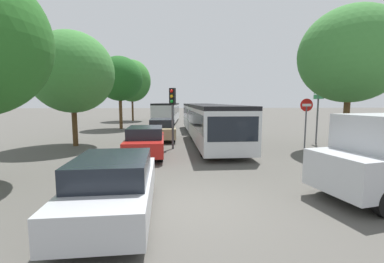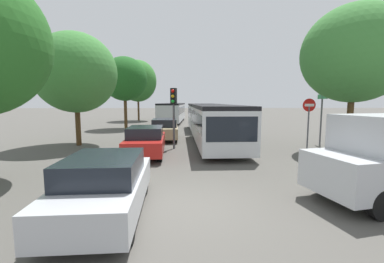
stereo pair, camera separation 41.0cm
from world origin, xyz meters
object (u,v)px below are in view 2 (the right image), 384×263
direction_sign_post (322,103)px  queued_car_silver (105,185)px  queued_car_tan (165,129)px  tree_right_near (354,54)px  tree_left_far (125,79)px  articulated_bus (209,118)px  no_entry_sign (309,116)px  traffic_light (174,104)px  tree_left_mid (77,75)px  city_bus_rear (173,111)px  queued_car_red (146,141)px  tree_left_distant (138,82)px

direction_sign_post → queued_car_silver: bearing=51.1°
queued_car_tan → tree_right_near: bearing=-118.3°
queued_car_silver → tree_right_near: bearing=-58.1°
tree_left_far → tree_right_near: bearing=-40.4°
tree_left_far → articulated_bus: bearing=-41.1°
no_entry_sign → tree_right_near: size_ratio=0.38×
queued_car_silver → no_entry_sign: size_ratio=1.48×
articulated_bus → queued_car_tan: (-3.20, -0.92, -0.68)m
queued_car_silver → no_entry_sign: (8.54, 7.87, 1.16)m
traffic_light → tree_left_far: bearing=-136.7°
queued_car_tan → traffic_light: (0.81, -3.51, 1.76)m
articulated_bus → no_entry_sign: bearing=42.7°
queued_car_tan → tree_right_near: size_ratio=0.57×
queued_car_silver → tree_left_mid: (-4.58, 9.86, 3.51)m
no_entry_sign → tree_right_near: tree_right_near is taller
city_bus_rear → queued_car_silver: city_bus_rear is taller
articulated_bus → queued_car_red: articulated_bus is taller
queued_car_silver → queued_car_tan: queued_car_tan is taller
queued_car_red → direction_sign_post: (10.35, 3.14, 1.82)m
articulated_bus → queued_car_tan: 3.40m
direction_sign_post → tree_left_far: tree_left_far is taller
city_bus_rear → tree_left_distant: (-4.79, 2.88, 3.91)m
queued_car_tan → tree_right_near: tree_right_near is taller
city_bus_rear → direction_sign_post: size_ratio=3.18×
no_entry_sign → tree_right_near: bearing=73.1°
articulated_bus → queued_car_silver: bearing=-17.1°
city_bus_rear → queued_car_tan: (0.24, -15.14, -0.67)m
queued_car_red → direction_sign_post: size_ratio=1.18×
city_bus_rear → direction_sign_post: bearing=-146.8°
queued_car_tan → tree_left_distant: (-5.03, 18.02, 4.58)m
direction_sign_post → no_entry_sign: bearing=55.7°
direction_sign_post → tree_left_distant: (-14.91, 20.23, 2.77)m
tree_left_mid → tree_left_distant: size_ratio=0.81×
traffic_light → tree_left_mid: size_ratio=0.51×
queued_car_tan → tree_left_mid: (-4.98, -2.16, 3.49)m
city_bus_rear → no_entry_sign: 21.04m
direction_sign_post → tree_left_mid: tree_left_mid is taller
city_bus_rear → tree_left_mid: (-4.73, -17.30, 2.82)m
no_entry_sign → tree_left_mid: bearing=-98.6°
queued_car_silver → direction_sign_post: 14.32m
traffic_light → no_entry_sign: size_ratio=1.21×
articulated_bus → traffic_light: size_ratio=4.89×
tree_left_distant → tree_left_mid: bearing=-89.8°
articulated_bus → city_bus_rear: (-3.44, 14.22, -0.01)m
queued_car_red → tree_left_far: tree_left_far is taller
queued_car_red → tree_left_distant: (-4.55, 23.37, 4.59)m
traffic_light → tree_right_near: (9.23, -1.22, 2.55)m
queued_car_red → tree_left_mid: bearing=51.6°
tree_left_mid → tree_right_near: bearing=-9.7°
articulated_bus → queued_car_tan: articulated_bus is taller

